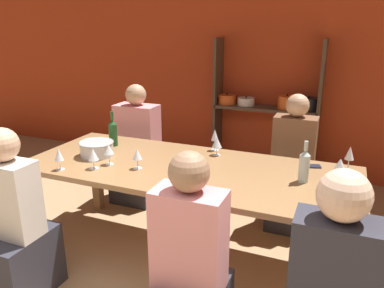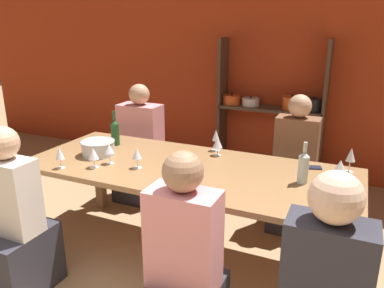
{
  "view_description": "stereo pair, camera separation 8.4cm",
  "coord_description": "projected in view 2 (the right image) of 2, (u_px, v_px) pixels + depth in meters",
  "views": [
    {
      "loc": [
        1.15,
        -0.75,
        1.78
      ],
      "look_at": [
        0.11,
        1.77,
        0.92
      ],
      "focal_mm": 35.0,
      "sensor_mm": 36.0,
      "label": 1
    },
    {
      "loc": [
        1.23,
        -0.71,
        1.78
      ],
      "look_at": [
        0.11,
        1.77,
        0.92
      ],
      "focal_mm": 35.0,
      "sensor_mm": 36.0,
      "label": 2
    }
  ],
  "objects": [
    {
      "name": "wall_back_red",
      "position": [
        253.0,
        63.0,
        4.56
      ],
      "size": [
        8.8,
        0.06,
        2.7
      ],
      "color": "#B23819",
      "rests_on": "ground_plane"
    },
    {
      "name": "shelf_unit",
      "position": [
        273.0,
        129.0,
        4.48
      ],
      "size": [
        1.24,
        0.3,
        1.65
      ],
      "color": "#4C3828",
      "rests_on": "ground_plane"
    },
    {
      "name": "dining_table",
      "position": [
        187.0,
        177.0,
        2.84
      ],
      "size": [
        2.49,
        1.01,
        0.77
      ],
      "color": "olive",
      "rests_on": "ground_plane"
    },
    {
      "name": "mixing_bowl",
      "position": [
        98.0,
        147.0,
        3.06
      ],
      "size": [
        0.28,
        0.28,
        0.12
      ],
      "color": "#B7BABC",
      "rests_on": "dining_table"
    },
    {
      "name": "wine_bottle_green",
      "position": [
        115.0,
        132.0,
        3.29
      ],
      "size": [
        0.07,
        0.07,
        0.31
      ],
      "color": "#1E4C23",
      "rests_on": "dining_table"
    },
    {
      "name": "wine_bottle_dark",
      "position": [
        303.0,
        167.0,
        2.49
      ],
      "size": [
        0.07,
        0.07,
        0.29
      ],
      "color": "#B2C6C1",
      "rests_on": "dining_table"
    },
    {
      "name": "wine_glass_empty_a",
      "position": [
        93.0,
        154.0,
        2.76
      ],
      "size": [
        0.08,
        0.08,
        0.16
      ],
      "color": "white",
      "rests_on": "dining_table"
    },
    {
      "name": "wine_glass_red_a",
      "position": [
        340.0,
        166.0,
        2.51
      ],
      "size": [
        0.08,
        0.08,
        0.15
      ],
      "color": "white",
      "rests_on": "dining_table"
    },
    {
      "name": "wine_glass_empty_b",
      "position": [
        216.0,
        136.0,
        3.14
      ],
      "size": [
        0.07,
        0.07,
        0.18
      ],
      "color": "white",
      "rests_on": "dining_table"
    },
    {
      "name": "wine_glass_red_b",
      "position": [
        351.0,
        155.0,
        2.67
      ],
      "size": [
        0.07,
        0.07,
        0.18
      ],
      "color": "white",
      "rests_on": "dining_table"
    },
    {
      "name": "wine_glass_red_c",
      "position": [
        218.0,
        143.0,
        3.03
      ],
      "size": [
        0.08,
        0.08,
        0.15
      ],
      "color": "white",
      "rests_on": "dining_table"
    },
    {
      "name": "wine_glass_red_d",
      "position": [
        137.0,
        154.0,
        2.76
      ],
      "size": [
        0.07,
        0.07,
        0.15
      ],
      "color": "white",
      "rests_on": "dining_table"
    },
    {
      "name": "wine_glass_white_a",
      "position": [
        109.0,
        149.0,
        2.84
      ],
      "size": [
        0.07,
        0.07,
        0.16
      ],
      "color": "white",
      "rests_on": "dining_table"
    },
    {
      "name": "wine_glass_red_e",
      "position": [
        60.0,
        154.0,
        2.75
      ],
      "size": [
        0.06,
        0.06,
        0.17
      ],
      "color": "white",
      "rests_on": "dining_table"
    },
    {
      "name": "cell_phone",
      "position": [
        311.0,
        167.0,
        2.78
      ],
      "size": [
        0.16,
        0.11,
        0.01
      ],
      "color": "#1E2338",
      "rests_on": "dining_table"
    },
    {
      "name": "person_near_a",
      "position": [
        16.0,
        233.0,
        2.53
      ],
      "size": [
        0.37,
        0.46,
        1.19
      ],
      "color": "#2D2D38",
      "rests_on": "ground_plane"
    },
    {
      "name": "person_far_a",
      "position": [
        293.0,
        180.0,
        3.37
      ],
      "size": [
        0.37,
        0.46,
        1.24
      ],
      "rotation": [
        0.0,
        0.0,
        3.14
      ],
      "color": "#2D2D38",
      "rests_on": "ground_plane"
    },
    {
      "name": "person_near_b",
      "position": [
        184.0,
        281.0,
        2.06
      ],
      "size": [
        0.38,
        0.48,
        1.2
      ],
      "color": "#2D2D38",
      "rests_on": "ground_plane"
    },
    {
      "name": "person_far_b",
      "position": [
        142.0,
        158.0,
        3.98
      ],
      "size": [
        0.44,
        0.55,
        1.23
      ],
      "rotation": [
        0.0,
        0.0,
        3.14
      ],
      "color": "#2D2D38",
      "rests_on": "ground_plane"
    }
  ]
}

